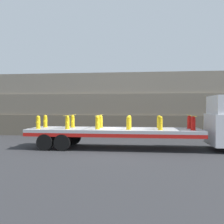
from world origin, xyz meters
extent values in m
plane|color=#2D2D30|center=(0.00, 0.00, 0.00)|extent=(120.00, 120.00, 0.00)
cube|color=#665B4C|center=(0.00, 7.15, 0.88)|extent=(60.00, 3.00, 1.76)
cube|color=#756B5B|center=(0.00, 7.30, 2.64)|extent=(60.00, 3.00, 1.76)
cube|color=gray|center=(0.00, 7.45, 4.39)|extent=(60.00, 3.00, 1.76)
cube|color=#B2B2B7|center=(0.00, 0.00, 1.07)|extent=(9.97, 2.49, 0.18)
cube|color=red|center=(0.00, -1.21, 0.88)|extent=(9.97, 0.08, 0.20)
cube|color=red|center=(0.00, 1.21, 0.88)|extent=(9.97, 0.08, 0.20)
cylinder|color=black|center=(-2.74, -1.15, 0.45)|extent=(0.91, 0.30, 0.91)
cylinder|color=black|center=(-2.74, 1.15, 0.45)|extent=(0.91, 0.30, 0.91)
cylinder|color=black|center=(-3.74, -1.15, 0.45)|extent=(0.91, 0.30, 0.91)
cylinder|color=black|center=(-3.74, 1.15, 0.45)|extent=(0.91, 0.30, 0.91)
cylinder|color=gold|center=(-4.39, -0.55, 1.17)|extent=(0.30, 0.30, 0.03)
cylinder|color=gold|center=(-4.39, -0.55, 1.46)|extent=(0.24, 0.24, 0.60)
sphere|color=gold|center=(-4.39, -0.55, 1.81)|extent=(0.23, 0.23, 0.23)
cylinder|color=gold|center=(-4.39, -0.72, 1.53)|extent=(0.11, 0.11, 0.11)
cylinder|color=gold|center=(-4.39, -0.38, 1.53)|extent=(0.11, 0.11, 0.11)
cylinder|color=gold|center=(-4.39, 0.55, 1.17)|extent=(0.30, 0.30, 0.03)
cylinder|color=gold|center=(-4.39, 0.55, 1.46)|extent=(0.24, 0.24, 0.60)
sphere|color=gold|center=(-4.39, 0.55, 1.81)|extent=(0.23, 0.23, 0.23)
cylinder|color=gold|center=(-4.39, 0.38, 1.53)|extent=(0.11, 0.11, 0.11)
cylinder|color=gold|center=(-4.39, 0.72, 1.53)|extent=(0.11, 0.11, 0.11)
cylinder|color=gold|center=(-2.63, -0.55, 1.17)|extent=(0.30, 0.30, 0.03)
cylinder|color=gold|center=(-2.63, -0.55, 1.46)|extent=(0.24, 0.24, 0.60)
sphere|color=gold|center=(-2.63, -0.55, 1.81)|extent=(0.23, 0.23, 0.23)
cylinder|color=gold|center=(-2.63, -0.72, 1.53)|extent=(0.11, 0.11, 0.11)
cylinder|color=gold|center=(-2.63, -0.38, 1.53)|extent=(0.11, 0.11, 0.11)
cylinder|color=gold|center=(-2.63, 0.55, 1.17)|extent=(0.30, 0.30, 0.03)
cylinder|color=gold|center=(-2.63, 0.55, 1.46)|extent=(0.24, 0.24, 0.60)
sphere|color=gold|center=(-2.63, 0.55, 1.81)|extent=(0.23, 0.23, 0.23)
cylinder|color=gold|center=(-2.63, 0.38, 1.53)|extent=(0.11, 0.11, 0.11)
cylinder|color=gold|center=(-2.63, 0.72, 1.53)|extent=(0.11, 0.11, 0.11)
cylinder|color=gold|center=(-0.88, -0.55, 1.17)|extent=(0.30, 0.30, 0.03)
cylinder|color=gold|center=(-0.88, -0.55, 1.46)|extent=(0.24, 0.24, 0.60)
sphere|color=gold|center=(-0.88, -0.55, 1.81)|extent=(0.23, 0.23, 0.23)
cylinder|color=gold|center=(-0.88, -0.72, 1.53)|extent=(0.11, 0.11, 0.11)
cylinder|color=gold|center=(-0.88, -0.38, 1.53)|extent=(0.11, 0.11, 0.11)
cylinder|color=gold|center=(-0.88, 0.55, 1.17)|extent=(0.30, 0.30, 0.03)
cylinder|color=gold|center=(-0.88, 0.55, 1.46)|extent=(0.24, 0.24, 0.60)
sphere|color=gold|center=(-0.88, 0.55, 1.81)|extent=(0.23, 0.23, 0.23)
cylinder|color=gold|center=(-0.88, 0.38, 1.53)|extent=(0.11, 0.11, 0.11)
cylinder|color=gold|center=(-0.88, 0.72, 1.53)|extent=(0.11, 0.11, 0.11)
cylinder|color=gold|center=(0.88, -0.55, 1.17)|extent=(0.30, 0.30, 0.03)
cylinder|color=gold|center=(0.88, -0.55, 1.46)|extent=(0.24, 0.24, 0.60)
sphere|color=gold|center=(0.88, -0.55, 1.81)|extent=(0.23, 0.23, 0.23)
cylinder|color=gold|center=(0.88, -0.72, 1.53)|extent=(0.11, 0.11, 0.11)
cylinder|color=gold|center=(0.88, -0.38, 1.53)|extent=(0.11, 0.11, 0.11)
cylinder|color=gold|center=(0.88, 0.55, 1.17)|extent=(0.30, 0.30, 0.03)
cylinder|color=gold|center=(0.88, 0.55, 1.46)|extent=(0.24, 0.24, 0.60)
sphere|color=gold|center=(0.88, 0.55, 1.81)|extent=(0.23, 0.23, 0.23)
cylinder|color=gold|center=(0.88, 0.38, 1.53)|extent=(0.11, 0.11, 0.11)
cylinder|color=gold|center=(0.88, 0.72, 1.53)|extent=(0.11, 0.11, 0.11)
cylinder|color=gold|center=(2.63, -0.55, 1.17)|extent=(0.30, 0.30, 0.03)
cylinder|color=gold|center=(2.63, -0.55, 1.46)|extent=(0.24, 0.24, 0.60)
sphere|color=gold|center=(2.63, -0.55, 1.81)|extent=(0.23, 0.23, 0.23)
cylinder|color=gold|center=(2.63, -0.72, 1.53)|extent=(0.11, 0.11, 0.11)
cylinder|color=gold|center=(2.63, -0.38, 1.53)|extent=(0.11, 0.11, 0.11)
cylinder|color=gold|center=(2.63, 0.55, 1.17)|extent=(0.30, 0.30, 0.03)
cylinder|color=gold|center=(2.63, 0.55, 1.46)|extent=(0.24, 0.24, 0.60)
sphere|color=gold|center=(2.63, 0.55, 1.81)|extent=(0.23, 0.23, 0.23)
cylinder|color=gold|center=(2.63, 0.38, 1.53)|extent=(0.11, 0.11, 0.11)
cylinder|color=gold|center=(2.63, 0.72, 1.53)|extent=(0.11, 0.11, 0.11)
cylinder|color=red|center=(4.39, -0.55, 1.17)|extent=(0.30, 0.30, 0.03)
cylinder|color=red|center=(4.39, -0.55, 1.46)|extent=(0.24, 0.24, 0.60)
sphere|color=red|center=(4.39, -0.55, 1.81)|extent=(0.23, 0.23, 0.23)
cylinder|color=red|center=(4.39, -0.72, 1.53)|extent=(0.11, 0.11, 0.11)
cylinder|color=red|center=(4.39, -0.38, 1.53)|extent=(0.11, 0.11, 0.11)
cylinder|color=red|center=(4.39, 0.55, 1.17)|extent=(0.30, 0.30, 0.03)
cylinder|color=red|center=(4.39, 0.55, 1.46)|extent=(0.24, 0.24, 0.60)
sphere|color=red|center=(4.39, 0.55, 1.81)|extent=(0.23, 0.23, 0.23)
cylinder|color=red|center=(4.39, 0.38, 1.53)|extent=(0.11, 0.11, 0.11)
cylinder|color=red|center=(4.39, 0.72, 1.53)|extent=(0.11, 0.11, 0.11)
cube|color=yellow|center=(-2.63, 0.00, 1.93)|extent=(0.05, 2.69, 0.01)
cube|color=yellow|center=(-0.88, 0.00, 1.93)|extent=(0.05, 2.69, 0.01)
cube|color=yellow|center=(4.39, 0.00, 1.93)|extent=(0.05, 2.69, 0.01)
camera|label=1|loc=(1.58, -14.45, 2.41)|focal=40.00mm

